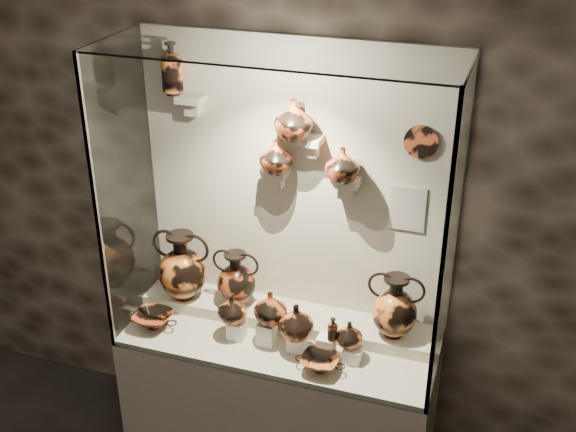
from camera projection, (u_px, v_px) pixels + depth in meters
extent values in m
cube|color=#2E261D|center=(298.00, 186.00, 3.82)|extent=(5.00, 0.02, 3.20)
cube|color=#BEB299|center=(279.00, 401.00, 4.09)|extent=(1.70, 0.60, 0.80)
cube|color=#BCB092|center=(279.00, 342.00, 3.90)|extent=(1.68, 0.58, 0.03)
cube|color=#BCB092|center=(289.00, 318.00, 4.03)|extent=(1.70, 0.25, 0.10)
cube|color=#BEB299|center=(297.00, 187.00, 3.81)|extent=(1.70, 0.03, 1.60)
cube|color=white|center=(256.00, 239.00, 3.29)|extent=(1.70, 0.01, 1.60)
cube|color=white|center=(126.00, 189.00, 3.78)|extent=(0.01, 0.60, 1.60)
cube|color=white|center=(452.00, 238.00, 3.31)|extent=(0.01, 0.60, 1.60)
cube|color=white|center=(277.00, 51.00, 3.19)|extent=(1.70, 0.60, 0.01)
cube|color=gray|center=(97.00, 213.00, 3.54)|extent=(0.02, 0.02, 1.60)
cube|color=gray|center=(442.00, 269.00, 3.06)|extent=(0.02, 0.02, 1.60)
cube|color=white|center=(237.00, 329.00, 3.89)|extent=(0.09, 0.09, 0.10)
cube|color=white|center=(267.00, 333.00, 3.84)|extent=(0.09, 0.09, 0.13)
cube|color=white|center=(297.00, 342.00, 3.80)|extent=(0.09, 0.09, 0.09)
cube|color=white|center=(326.00, 346.00, 3.74)|extent=(0.09, 0.09, 0.12)
cube|color=white|center=(352.00, 354.00, 3.71)|extent=(0.09, 0.09, 0.08)
cube|color=#BEB299|center=(191.00, 99.00, 3.70)|extent=(0.14, 0.12, 0.04)
cube|color=#BEB299|center=(275.00, 172.00, 3.73)|extent=(0.14, 0.12, 0.04)
cube|color=#BEB299|center=(312.00, 140.00, 3.58)|extent=(0.10, 0.12, 0.04)
cube|color=#BEB299|center=(346.00, 182.00, 3.62)|extent=(0.14, 0.12, 0.04)
imported|color=#CF6727|center=(232.00, 308.00, 3.84)|extent=(0.18, 0.18, 0.16)
imported|color=#9E3C1B|center=(271.00, 308.00, 3.77)|extent=(0.22, 0.22, 0.18)
imported|color=#CF6727|center=(296.00, 321.00, 3.72)|extent=(0.23, 0.23, 0.20)
imported|color=#CF6727|center=(349.00, 334.00, 3.68)|extent=(0.17, 0.17, 0.14)
imported|color=#9E3C1B|center=(276.00, 156.00, 3.65)|extent=(0.19, 0.19, 0.18)
imported|color=#9E3C1B|center=(294.00, 119.00, 3.51)|extent=(0.21, 0.21, 0.20)
imported|color=#9E3C1B|center=(342.00, 165.00, 3.55)|extent=(0.21, 0.21, 0.18)
cylinder|color=#BF4C25|center=(421.00, 142.00, 3.46)|extent=(0.17, 0.02, 0.17)
cube|color=beige|center=(408.00, 209.00, 3.64)|extent=(0.18, 0.01, 0.24)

